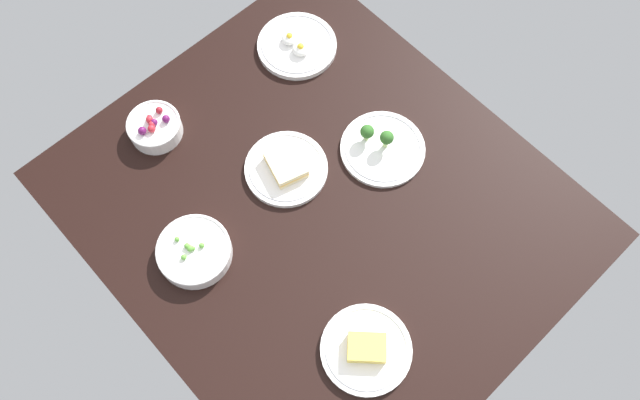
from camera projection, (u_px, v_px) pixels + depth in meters
The scene contains 7 objects.
dining_table at pixel (320, 206), 155.90cm from camera, with size 115.50×100.37×4.00cm, color black.
plate_sandwich at pixel (287, 167), 156.39cm from camera, with size 20.61×20.61×4.63cm.
bowl_berries at pixel (155, 127), 159.41cm from camera, with size 13.57×13.57×6.50cm.
bowl_peas at pixel (194, 251), 146.89cm from camera, with size 17.39×17.39×5.15cm.
plate_eggs at pixel (297, 45), 171.23cm from camera, with size 21.49×21.49×4.84cm.
plate_broccoli at pixel (381, 146), 158.92cm from camera, with size 21.36×21.36×7.05cm.
plate_cheese at pixel (366, 349), 138.86cm from camera, with size 20.25×20.25×4.69cm.
Camera 1 is at (-44.23, 41.16, 145.72)cm, focal length 35.67 mm.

